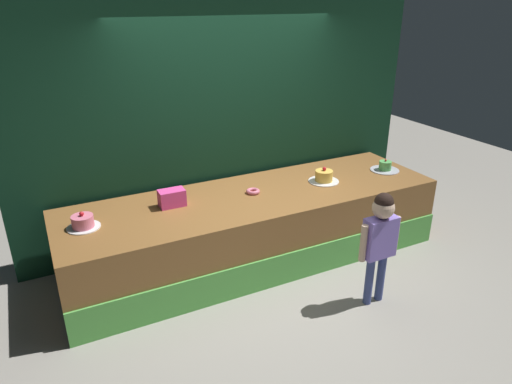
{
  "coord_description": "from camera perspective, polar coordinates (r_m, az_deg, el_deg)",
  "views": [
    {
      "loc": [
        -2.0,
        -3.38,
        2.68
      ],
      "look_at": [
        -0.11,
        0.35,
        0.9
      ],
      "focal_mm": 32.34,
      "sensor_mm": 36.0,
      "label": 1
    }
  ],
  "objects": [
    {
      "name": "ground_plane",
      "position": [
        4.76,
        3.09,
        -11.26
      ],
      "size": [
        12.0,
        12.0,
        0.0
      ],
      "primitive_type": "plane",
      "color": "gray"
    },
    {
      "name": "stage_platform",
      "position": [
        5.0,
        -0.11,
        -4.36
      ],
      "size": [
        4.03,
        1.18,
        0.76
      ],
      "color": "brown",
      "rests_on": "ground_plane"
    },
    {
      "name": "curtain_backdrop",
      "position": [
        5.2,
        -3.58,
        9.3
      ],
      "size": [
        4.74,
        0.08,
        2.89
      ],
      "primitive_type": "cube",
      "color": "#113823",
      "rests_on": "ground_plane"
    },
    {
      "name": "child_figure",
      "position": [
        4.28,
        15.12,
        -5.01
      ],
      "size": [
        0.43,
        0.2,
        1.12
      ],
      "color": "#3F4C8C",
      "rests_on": "ground_plane"
    },
    {
      "name": "pink_box",
      "position": [
        4.62,
        -10.36,
        -0.73
      ],
      "size": [
        0.26,
        0.16,
        0.17
      ],
      "primitive_type": "cube",
      "rotation": [
        0.0,
        0.0,
        -0.01
      ],
      "color": "#EF459D",
      "rests_on": "stage_platform"
    },
    {
      "name": "donut",
      "position": [
        4.87,
        -0.38,
        0.08
      ],
      "size": [
        0.15,
        0.15,
        0.04
      ],
      "primitive_type": "torus",
      "color": "pink",
      "rests_on": "stage_platform"
    },
    {
      "name": "cake_left",
      "position": [
        4.42,
        -20.63,
        -3.52
      ],
      "size": [
        0.3,
        0.3,
        0.16
      ],
      "color": "white",
      "rests_on": "stage_platform"
    },
    {
      "name": "cake_center",
      "position": [
        5.21,
        8.39,
        1.89
      ],
      "size": [
        0.34,
        0.34,
        0.17
      ],
      "color": "white",
      "rests_on": "stage_platform"
    },
    {
      "name": "cake_right",
      "position": [
        5.71,
        15.66,
        2.99
      ],
      "size": [
        0.34,
        0.34,
        0.14
      ],
      "color": "silver",
      "rests_on": "stage_platform"
    }
  ]
}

